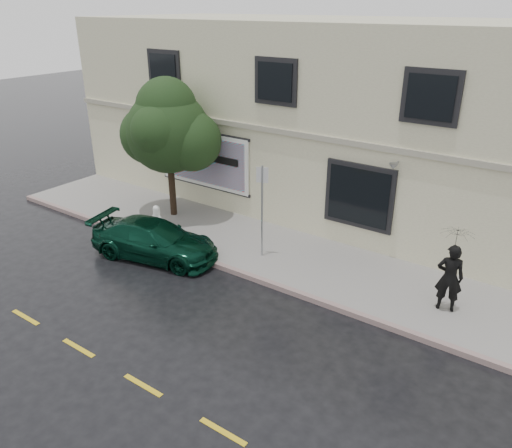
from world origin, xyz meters
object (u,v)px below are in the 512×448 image
Objects in this scene: fire_hydrant at (157,217)px; pedestrian at (450,278)px; street_tree at (168,132)px; car at (154,240)px.

pedestrian is at bearing -5.27° from fire_hydrant.
street_tree is (-10.32, 0.60, 2.24)m from pedestrian.
pedestrian is at bearing -3.32° from street_tree.
pedestrian is at bearing -88.60° from car.
street_tree is (-1.76, 2.69, 2.71)m from car.
car reaches higher than fire_hydrant.
pedestrian is (8.56, 2.10, 0.48)m from car.
pedestrian is 0.40× the size of street_tree.
pedestrian is 10.58m from street_tree.
street_tree reaches higher than car.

